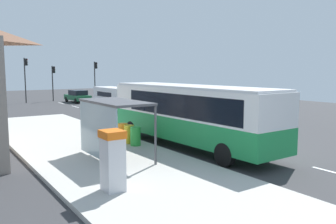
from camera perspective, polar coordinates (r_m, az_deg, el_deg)
The scene contains 20 objects.
ground_plane at distance 30.23m, azimuth -9.12°, elevation -0.85°, with size 56.00×92.00×0.04m, color #38383A.
sidewalk_platform at distance 16.86m, azimuth -11.66°, elevation -6.65°, with size 6.20×30.00×0.18m, color beige.
lane_stripe_seg_1 at distance 18.14m, azimuth 12.18°, elevation -5.98°, with size 0.16×2.20×0.01m, color silver.
lane_stripe_seg_2 at distance 21.82m, azimuth 2.66°, elevation -3.67°, with size 0.16×2.20×0.01m, color silver.
lane_stripe_seg_3 at distance 25.94m, azimuth -3.95°, elevation -1.99°, with size 0.16×2.20×0.01m, color silver.
lane_stripe_seg_4 at distance 30.33m, azimuth -8.69°, elevation -0.77°, with size 0.16×2.20×0.01m, color silver.
lane_stripe_seg_5 at distance 34.89m, azimuth -12.21°, elevation 0.14°, with size 0.16×2.20×0.01m, color silver.
lane_stripe_seg_6 at distance 39.55m, azimuth -14.91°, elevation 0.84°, with size 0.16×2.20×0.01m, color silver.
lane_stripe_seg_7 at distance 44.28m, azimuth -17.04°, elevation 1.39°, with size 0.16×2.20×0.01m, color silver.
bus at distance 17.98m, azimuth 3.43°, elevation -0.01°, with size 2.86×11.08×3.21m.
white_van at distance 34.92m, azimuth -8.88°, elevation 2.43°, with size 2.13×5.25×2.30m.
sedan_near at distance 44.78m, azimuth -14.52°, elevation 2.54°, with size 2.06×4.50×1.52m.
ticket_machine at distance 11.23m, azimuth -9.00°, elevation -7.75°, with size 0.66×0.76×1.94m.
recycling_bin_green at distance 17.81m, azimuth -5.33°, elevation -3.96°, with size 0.52×0.52×0.95m, color green.
recycling_bin_yellow at distance 18.42m, azimuth -6.38°, elevation -3.61°, with size 0.52×0.52×0.95m, color yellow.
recycling_bin_orange at distance 19.03m, azimuth -7.36°, elevation -3.29°, with size 0.52×0.52×0.95m, color orange.
traffic_light_near_side at distance 47.62m, azimuth -11.76°, elevation 5.99°, with size 0.49×0.28×5.10m.
traffic_light_far_side at distance 45.84m, azimuth -22.21°, elevation 5.86°, with size 0.49×0.28×5.45m.
traffic_light_median at distance 47.47m, azimuth -18.21°, elevation 5.36°, with size 0.49×0.28×4.53m.
bus_shelter at distance 15.10m, azimuth -9.65°, elevation -0.43°, with size 1.80×4.00×2.50m.
Camera 1 is at (-12.57, -13.20, 3.99)m, focal length 37.37 mm.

